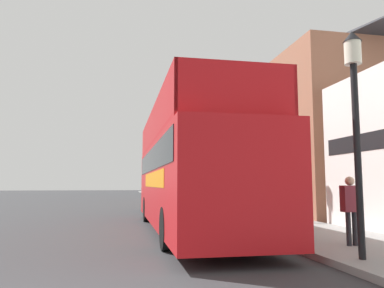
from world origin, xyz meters
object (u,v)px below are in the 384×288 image
(lamp_post_nearest, at_px, (355,98))
(lamp_post_second, at_px, (232,131))
(parked_car_ahead_of_bus, at_px, (168,199))
(tour_bus, at_px, (189,176))
(pedestrian_third, at_px, (351,204))

(lamp_post_nearest, bearing_deg, lamp_post_second, 90.14)
(parked_car_ahead_of_bus, height_order, lamp_post_second, lamp_post_second)
(tour_bus, relative_size, lamp_post_nearest, 2.59)
(parked_car_ahead_of_bus, bearing_deg, tour_bus, -89.96)
(pedestrian_third, distance_m, lamp_post_nearest, 2.66)
(lamp_post_nearest, bearing_deg, parked_car_ahead_of_bus, 96.84)
(lamp_post_second, bearing_deg, lamp_post_nearest, -89.86)
(parked_car_ahead_of_bus, height_order, pedestrian_third, pedestrian_third)
(lamp_post_nearest, height_order, lamp_post_second, lamp_post_second)
(pedestrian_third, relative_size, lamp_post_second, 0.31)
(tour_bus, xyz_separation_m, pedestrian_third, (2.95, -4.39, -0.72))
(parked_car_ahead_of_bus, xyz_separation_m, lamp_post_nearest, (1.74, -14.46, 2.52))
(parked_car_ahead_of_bus, bearing_deg, lamp_post_nearest, -80.15)
(pedestrian_third, bearing_deg, parked_car_ahead_of_bus, 100.85)
(lamp_post_nearest, xyz_separation_m, lamp_post_second, (-0.02, 7.93, 0.44))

